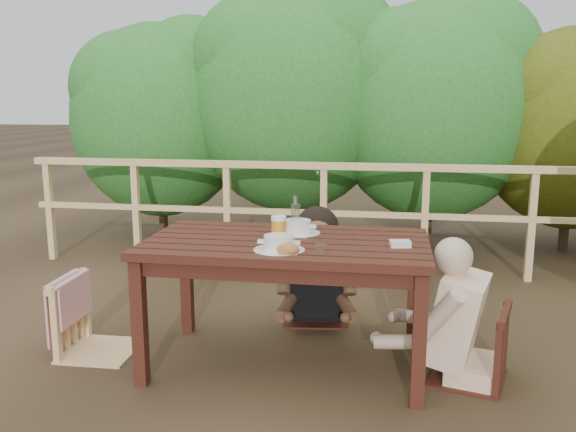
% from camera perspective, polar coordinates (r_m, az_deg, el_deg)
% --- Properties ---
extents(ground, '(60.00, 60.00, 0.00)m').
position_cam_1_polar(ground, '(3.76, -0.13, -13.72)').
color(ground, '#483520').
rests_on(ground, ground).
extents(table, '(1.63, 0.92, 0.75)m').
position_cam_1_polar(table, '(3.62, -0.13, -8.30)').
color(table, '#34150E').
rests_on(table, ground).
extents(chair_left, '(0.46, 0.46, 0.91)m').
position_cam_1_polar(chair_left, '(3.94, -17.53, -6.04)').
color(chair_left, '#DEB274').
rests_on(chair_left, ground).
extents(chair_far, '(0.52, 0.52, 0.93)m').
position_cam_1_polar(chair_far, '(4.33, 2.68, -3.86)').
color(chair_far, '#34150E').
rests_on(chair_far, ground).
extents(chair_right, '(0.51, 0.51, 0.83)m').
position_cam_1_polar(chair_right, '(3.57, 16.90, -8.42)').
color(chair_right, '#34150E').
rests_on(chair_right, ground).
extents(woman, '(0.60, 0.70, 1.30)m').
position_cam_1_polar(woman, '(4.30, 2.73, -1.41)').
color(woman, black).
rests_on(woman, ground).
extents(diner_right, '(0.79, 0.70, 1.34)m').
position_cam_1_polar(diner_right, '(3.50, 17.62, -4.50)').
color(diner_right, beige).
rests_on(diner_right, ground).
extents(railing, '(5.60, 0.10, 1.01)m').
position_cam_1_polar(railing, '(5.50, 3.36, -0.18)').
color(railing, '#DEB274').
rests_on(railing, ground).
extents(hedge_row, '(6.60, 1.60, 3.80)m').
position_cam_1_polar(hedge_row, '(6.58, 8.24, 13.78)').
color(hedge_row, '#266023').
rests_on(hedge_row, ground).
extents(soup_near, '(0.28, 0.28, 0.09)m').
position_cam_1_polar(soup_near, '(3.28, -0.85, -2.64)').
color(soup_near, silver).
rests_on(soup_near, table).
extents(soup_far, '(0.28, 0.28, 0.09)m').
position_cam_1_polar(soup_far, '(3.69, 0.88, -1.10)').
color(soup_far, white).
rests_on(soup_far, table).
extents(bread_roll, '(0.12, 0.09, 0.07)m').
position_cam_1_polar(bread_roll, '(3.20, -0.00, -3.17)').
color(bread_roll, '#B27830').
rests_on(bread_roll, table).
extents(beer_glass, '(0.09, 0.09, 0.17)m').
position_cam_1_polar(beer_glass, '(3.43, -0.88, -1.39)').
color(beer_glass, orange).
rests_on(beer_glass, table).
extents(bottle, '(0.06, 0.06, 0.24)m').
position_cam_1_polar(bottle, '(3.66, 0.71, 0.02)').
color(bottle, silver).
rests_on(bottle, table).
extents(tumbler, '(0.06, 0.06, 0.07)m').
position_cam_1_polar(tumbler, '(3.19, 3.11, -3.25)').
color(tumbler, white).
rests_on(tumbler, table).
extents(butter_tub, '(0.13, 0.10, 0.05)m').
position_cam_1_polar(butter_tub, '(3.40, 10.52, -2.71)').
color(butter_tub, silver).
rests_on(butter_tub, table).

